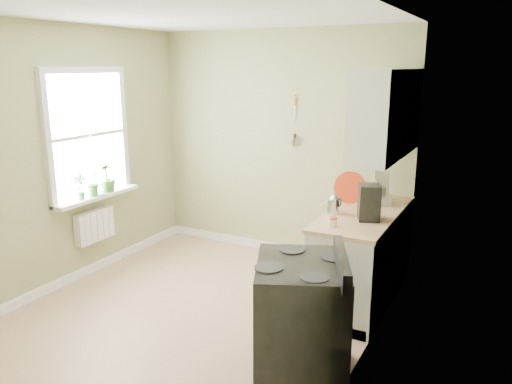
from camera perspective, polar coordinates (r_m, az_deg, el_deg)
The scene contains 21 objects.
floor at distance 4.94m, azimuth -6.66°, elevation -13.45°, with size 3.20×3.60×0.02m, color #A97B5E.
ceiling at distance 4.40m, azimuth -7.74°, elevation 19.75°, with size 3.20×3.60×0.02m, color white.
wall_back at distance 6.02m, azimuth 2.77°, elevation 5.35°, with size 3.20×0.02×2.70m, color #9A9B6A.
wall_left at distance 5.55m, azimuth -20.96°, elevation 3.66°, with size 0.02×3.60×2.70m, color #9A9B6A.
wall_right at distance 3.81m, azimuth 13.12°, elevation -0.24°, with size 0.02×3.60×2.70m, color #9A9B6A.
base_cabinets at distance 5.09m, azimuth 12.12°, elevation -7.35°, with size 0.60×1.60×0.87m, color silver.
countertop at distance 4.94m, azimuth 12.28°, elevation -2.41°, with size 0.64×1.60×0.04m, color tan.
upper_cabinets at distance 4.83m, azimuth 14.77°, elevation 8.69°, with size 0.35×1.40×0.80m, color silver.
window at distance 5.70m, azimuth -18.70°, elevation 6.15°, with size 0.06×1.14×1.44m.
window_sill at distance 5.77m, azimuth -17.67°, elevation -0.47°, with size 0.18×1.14×0.04m, color white.
radiator at distance 5.85m, azimuth -17.98°, elevation -3.68°, with size 0.12×0.50×0.35m, color white.
wall_utensils at distance 5.89m, azimuth 4.44°, elevation 7.23°, with size 0.02×0.14×0.58m.
stove at distance 3.77m, azimuth 5.20°, elevation -14.47°, with size 0.93×0.95×1.05m.
stand_mixer at distance 5.26m, azimuth 13.88°, elevation 0.81°, with size 0.34×0.40×0.44m.
kettle at distance 4.77m, azimuth 8.84°, elevation -1.39°, with size 0.19×0.11×0.19m.
coffee_maker at distance 4.64m, azimuth 12.77°, elevation -1.26°, with size 0.25×0.26×0.33m.
red_tray at distance 5.17m, azimuth 10.70°, elevation 0.52°, with size 0.33×0.33×0.02m, color red.
jar at distance 4.41m, azimuth 8.76°, elevation -3.40°, with size 0.08×0.08×0.08m.
plant_a at distance 5.57m, azimuth -19.46°, elevation 0.56°, with size 0.15×0.10×0.28m, color #347027.
plant_b at distance 5.69m, azimuth -18.09°, elevation 1.07°, with size 0.17×0.14×0.30m, color #347027.
plant_c at distance 5.83m, azimuth -16.64°, elevation 1.60°, with size 0.18×0.18×0.33m, color #347027.
Camera 1 is at (2.53, -3.58, 2.28)m, focal length 35.00 mm.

